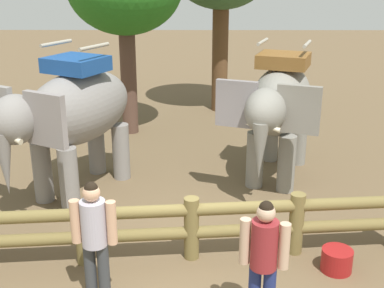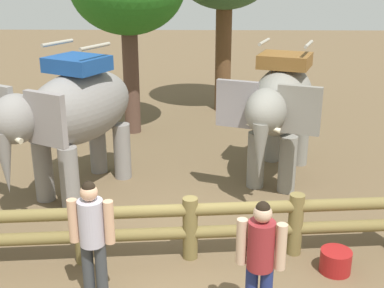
{
  "view_description": "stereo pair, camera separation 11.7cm",
  "coord_description": "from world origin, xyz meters",
  "px_view_note": "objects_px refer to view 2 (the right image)",
  "views": [
    {
      "loc": [
        0.04,
        -7.17,
        4.45
      ],
      "look_at": [
        0.0,
        1.37,
        1.4
      ],
      "focal_mm": 46.95,
      "sensor_mm": 36.0,
      "label": 1
    },
    {
      "loc": [
        0.16,
        -7.17,
        4.45
      ],
      "look_at": [
        0.0,
        1.37,
        1.4
      ],
      "focal_mm": 46.95,
      "sensor_mm": 36.0,
      "label": 2
    }
  ],
  "objects_px": {
    "elephant_near_left": "(73,113)",
    "tourist_man_in_blue": "(92,232)",
    "elephant_center": "(280,105)",
    "feed_bucket": "(336,261)",
    "log_fence": "(190,224)",
    "tourist_woman_in_black": "(260,255)"
  },
  "relations": [
    {
      "from": "elephant_near_left",
      "to": "tourist_woman_in_black",
      "type": "relative_size",
      "value": 2.01
    },
    {
      "from": "elephant_center",
      "to": "feed_bucket",
      "type": "xyz_separation_m",
      "value": [
        0.41,
        -3.59,
        -1.49
      ]
    },
    {
      "from": "log_fence",
      "to": "feed_bucket",
      "type": "distance_m",
      "value": 2.3
    },
    {
      "from": "elephant_center",
      "to": "tourist_woman_in_black",
      "type": "relative_size",
      "value": 2.0
    },
    {
      "from": "tourist_woman_in_black",
      "to": "log_fence",
      "type": "bearing_deg",
      "value": 120.4
    },
    {
      "from": "tourist_man_in_blue",
      "to": "elephant_near_left",
      "type": "bearing_deg",
      "value": 106.84
    },
    {
      "from": "tourist_woman_in_black",
      "to": "feed_bucket",
      "type": "height_order",
      "value": "tourist_woman_in_black"
    },
    {
      "from": "elephant_center",
      "to": "elephant_near_left",
      "type": "bearing_deg",
      "value": -169.36
    },
    {
      "from": "tourist_man_in_blue",
      "to": "tourist_woman_in_black",
      "type": "bearing_deg",
      "value": -13.12
    },
    {
      "from": "elephant_near_left",
      "to": "elephant_center",
      "type": "relative_size",
      "value": 1.0
    },
    {
      "from": "tourist_man_in_blue",
      "to": "feed_bucket",
      "type": "xyz_separation_m",
      "value": [
        3.55,
        0.69,
        -0.85
      ]
    },
    {
      "from": "tourist_woman_in_black",
      "to": "elephant_center",
      "type": "bearing_deg",
      "value": 79.25
    },
    {
      "from": "elephant_near_left",
      "to": "tourist_man_in_blue",
      "type": "xyz_separation_m",
      "value": [
        1.06,
        -3.49,
        -0.68
      ]
    },
    {
      "from": "elephant_near_left",
      "to": "tourist_man_in_blue",
      "type": "relative_size",
      "value": 1.99
    },
    {
      "from": "log_fence",
      "to": "tourist_woman_in_black",
      "type": "distance_m",
      "value": 1.86
    },
    {
      "from": "log_fence",
      "to": "tourist_woman_in_black",
      "type": "relative_size",
      "value": 3.95
    },
    {
      "from": "tourist_woman_in_black",
      "to": "tourist_man_in_blue",
      "type": "distance_m",
      "value": 2.29
    },
    {
      "from": "tourist_woman_in_black",
      "to": "tourist_man_in_blue",
      "type": "bearing_deg",
      "value": 166.88
    },
    {
      "from": "elephant_center",
      "to": "tourist_man_in_blue",
      "type": "bearing_deg",
      "value": -126.28
    },
    {
      "from": "elephant_near_left",
      "to": "feed_bucket",
      "type": "height_order",
      "value": "elephant_near_left"
    },
    {
      "from": "elephant_center",
      "to": "tourist_man_in_blue",
      "type": "relative_size",
      "value": 1.98
    },
    {
      "from": "log_fence",
      "to": "tourist_woman_in_black",
      "type": "height_order",
      "value": "tourist_woman_in_black"
    }
  ]
}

